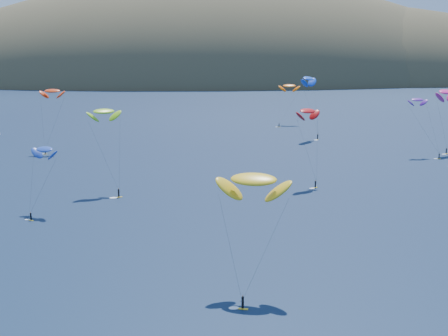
% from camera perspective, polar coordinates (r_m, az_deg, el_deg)
% --- Properties ---
extents(island, '(730.00, 300.00, 210.00)m').
position_cam_1_polar(island, '(619.63, 0.70, 7.14)').
color(island, '#3D3526').
rests_on(island, ground).
extents(kitesurfer_1, '(8.47, 9.22, 22.35)m').
position_cam_1_polar(kitesurfer_1, '(215.00, -15.43, 6.80)').
color(kitesurfer_1, yellow).
rests_on(kitesurfer_1, ground).
extents(kitesurfer_2, '(11.53, 13.12, 19.22)m').
position_cam_1_polar(kitesurfer_2, '(91.12, 2.72, -1.05)').
color(kitesurfer_2, yellow).
rests_on(kitesurfer_2, ground).
extents(kitesurfer_3, '(9.00, 12.76, 21.70)m').
position_cam_1_polar(kitesurfer_3, '(154.71, -10.93, 5.08)').
color(kitesurfer_3, yellow).
rests_on(kitesurfer_3, ground).
extents(kitesurfer_4, '(9.90, 11.80, 25.38)m').
position_cam_1_polar(kitesurfer_4, '(238.53, 7.73, 8.11)').
color(kitesurfer_4, yellow).
rests_on(kitesurfer_4, ground).
extents(kitesurfer_6, '(8.76, 10.99, 19.62)m').
position_cam_1_polar(kitesurfer_6, '(210.58, 17.27, 5.97)').
color(kitesurfer_6, yellow).
rests_on(kitesurfer_6, ground).
extents(kitesurfer_8, '(11.77, 11.18, 22.85)m').
position_cam_1_polar(kitesurfer_8, '(219.30, 19.66, 6.57)').
color(kitesurfer_8, yellow).
rests_on(kitesurfer_8, ground).
extents(kitesurfer_9, '(8.47, 10.25, 20.95)m').
position_cam_1_polar(kitesurfer_9, '(160.49, 7.65, 5.18)').
color(kitesurfer_9, yellow).
rests_on(kitesurfer_9, ground).
extents(kitesurfer_10, '(7.54, 12.46, 15.34)m').
position_cam_1_polar(kitesurfer_10, '(139.16, -16.11, 1.65)').
color(kitesurfer_10, yellow).
rests_on(kitesurfer_10, ground).
extents(kitesurfer_11, '(11.69, 14.40, 19.36)m').
position_cam_1_polar(kitesurfer_11, '(280.18, 5.99, 7.49)').
color(kitesurfer_11, yellow).
rests_on(kitesurfer_11, ground).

